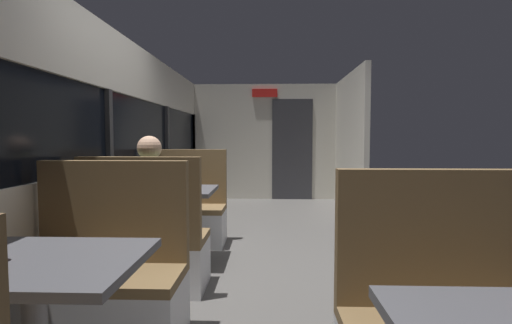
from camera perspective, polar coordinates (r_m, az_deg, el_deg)
ground_plane at (r=3.88m, az=0.41°, el=-15.28°), size 3.30×9.20×0.02m
carriage_window_panel_left at (r=3.99m, az=-20.93°, el=1.40°), size 0.09×8.48×2.30m
carriage_end_bulkhead at (r=7.86m, az=1.71°, el=2.86°), size 2.90×0.11×2.30m
carriage_aisle_panel_right at (r=6.80m, az=13.46°, el=2.74°), size 0.08×2.40×2.30m
dining_table_near_window at (r=1.96m, az=-29.74°, el=-14.94°), size 0.90×0.70×0.74m
bench_near_window_facing_entry at (r=2.65m, az=-21.18°, el=-16.93°), size 0.95×0.50×1.10m
dining_table_mid_window at (r=3.97m, az=-12.62°, el=-5.27°), size 0.90×0.70×0.74m
bench_mid_window_facing_end at (r=3.38m, az=-15.62°, el=-12.31°), size 0.95×0.50×1.10m
bench_mid_window_facing_entry at (r=4.69m, az=-10.39°, el=-7.72°), size 0.95×0.50×1.10m
seated_passenger at (r=3.39m, az=-15.30°, el=-8.59°), size 0.47×0.55×1.26m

